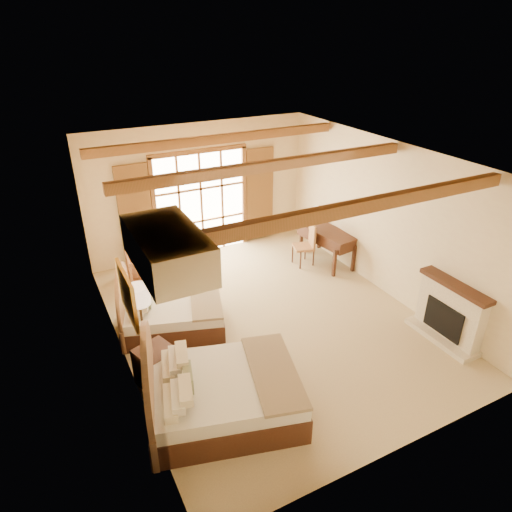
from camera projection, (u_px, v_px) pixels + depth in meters
floor at (268, 319)px, 8.94m from camera, size 7.00×7.00×0.00m
wall_back at (200, 190)px, 10.99m from camera, size 5.50×0.00×5.50m
wall_left at (114, 281)px, 7.10m from camera, size 0.00×7.00×7.00m
wall_right at (387, 219)px, 9.33m from camera, size 0.00×7.00×7.00m
ceiling at (271, 158)px, 7.49m from camera, size 7.00×7.00×0.00m
ceiling_beams at (270, 166)px, 7.54m from camera, size 5.39×4.60×0.18m
french_doors at (201, 204)px, 11.10m from camera, size 3.95×0.08×2.60m
fireplace at (449, 315)px, 8.18m from camera, size 0.46×1.40×1.16m
painting at (127, 295)px, 6.45m from camera, size 0.06×0.95×0.75m
canopy_valance at (167, 249)px, 5.04m from camera, size 0.70×1.40×0.45m
bed_near at (214, 394)px, 6.53m from camera, size 2.56×2.13×1.43m
bed_far at (166, 312)px, 8.51m from camera, size 2.24×1.89×1.21m
nightstand at (157, 367)px, 7.22m from camera, size 0.70×0.70×0.66m
floor_lamp at (139, 301)px, 6.91m from camera, size 0.35×0.35×1.67m
armchair at (143, 266)px, 10.23m from camera, size 0.73×0.75×0.63m
ottoman at (182, 263)px, 10.64m from camera, size 0.62×0.62×0.39m
desk at (327, 245)px, 10.95m from camera, size 0.86×1.59×0.82m
desk_chair at (304, 252)px, 10.88m from camera, size 0.57×0.56×1.03m
desk_lamp at (317, 211)px, 11.11m from camera, size 0.19×0.19×0.39m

